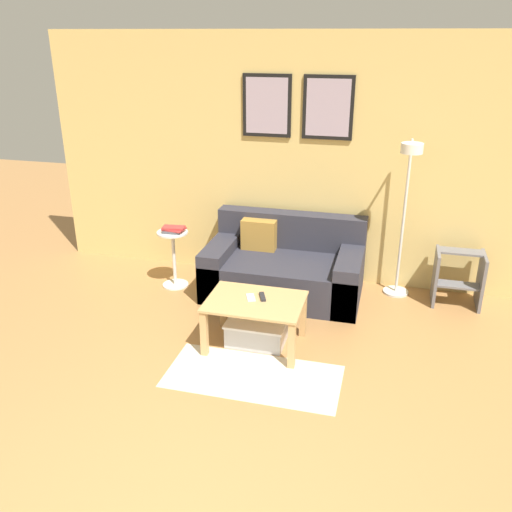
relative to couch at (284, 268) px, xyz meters
The scene contains 11 objects.
wall_back 1.13m from the couch, 79.25° to the left, with size 5.60×0.09×2.55m.
area_rug 1.57m from the couch, 87.06° to the right, with size 1.38×0.64×0.01m, color beige.
couch is the anchor object (origin of this frame).
coffee_table 1.09m from the couch, 91.37° to the right, with size 0.82×0.59×0.43m.
storage_bin 1.05m from the couch, 91.22° to the right, with size 0.52×0.37×0.21m.
floor_lamp 1.40m from the couch, ahead, with size 0.26×0.50×1.61m.
side_table 1.17m from the couch, behind, with size 0.32×0.32×0.61m.
book_stack 1.21m from the couch, behind, with size 0.24×0.18×0.06m.
remote_control 1.04m from the couch, 88.76° to the right, with size 0.04×0.15×0.02m, color #232328.
cell_phone 1.06m from the couch, 94.04° to the right, with size 0.07×0.14×0.01m, color silver.
step_stool 1.72m from the couch, ahead, with size 0.46×0.37×0.54m.
Camera 1 is at (0.92, -1.74, 2.52)m, focal length 38.00 mm.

